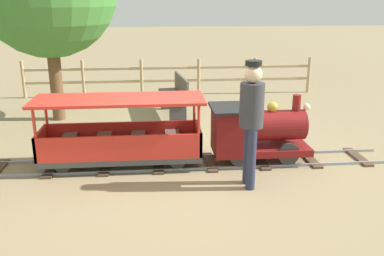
# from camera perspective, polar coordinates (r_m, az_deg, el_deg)

# --- Properties ---
(ground_plane) EXTENTS (60.00, 60.00, 0.00)m
(ground_plane) POSITION_cam_1_polar(r_m,az_deg,el_deg) (6.12, -1.49, -4.96)
(ground_plane) COLOR #8C7A56
(track) EXTENTS (0.73, 6.05, 0.04)m
(track) POSITION_cam_1_polar(r_m,az_deg,el_deg) (6.12, -1.05, -4.80)
(track) COLOR gray
(track) RESTS_ON ground_plane
(locomotive) EXTENTS (0.69, 1.45, 0.96)m
(locomotive) POSITION_cam_1_polar(r_m,az_deg,el_deg) (6.12, 8.61, -0.36)
(locomotive) COLOR maroon
(locomotive) RESTS_ON ground_plane
(passenger_car) EXTENTS (0.79, 2.35, 0.97)m
(passenger_car) POSITION_cam_1_polar(r_m,az_deg,el_deg) (5.98, -9.70, -1.44)
(passenger_car) COLOR #3F3F3F
(passenger_car) RESTS_ON ground_plane
(conductor_person) EXTENTS (0.30, 0.30, 1.62)m
(conductor_person) POSITION_cam_1_polar(r_m,az_deg,el_deg) (5.17, 8.12, 1.83)
(conductor_person) COLOR #282D47
(conductor_person) RESTS_ON ground_plane
(park_bench) EXTENTS (1.34, 0.56, 0.82)m
(park_bench) POSITION_cam_1_polar(r_m,az_deg,el_deg) (8.51, -2.32, 4.41)
(park_bench) COLOR brown
(park_bench) RESTS_ON ground_plane
(fence_section) EXTENTS (0.08, 7.13, 0.90)m
(fence_section) POSITION_cam_1_polar(r_m,az_deg,el_deg) (10.38, -2.98, 7.15)
(fence_section) COLOR tan
(fence_section) RESTS_ON ground_plane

